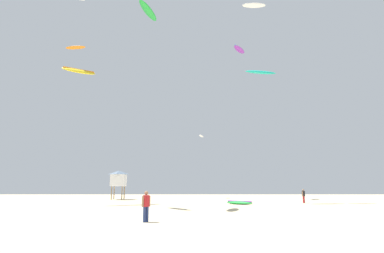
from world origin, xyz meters
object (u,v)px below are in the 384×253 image
at_px(kite_grounded_near, 239,203).
at_px(kite_aloft_0, 260,72).
at_px(person_midground, 303,195).
at_px(kite_aloft_5, 148,11).
at_px(lifeguard_tower, 118,178).
at_px(kite_aloft_1, 253,5).
at_px(kite_aloft_6, 78,71).
at_px(kite_aloft_3, 75,47).
at_px(person_foreground, 145,204).
at_px(kite_aloft_9, 239,50).
at_px(kite_aloft_8, 201,136).

relative_size(kite_grounded_near, kite_aloft_0, 0.72).
distance_m(person_midground, kite_aloft_5, 26.54).
height_order(person_midground, lifeguard_tower, lifeguard_tower).
xyz_separation_m(kite_grounded_near, kite_aloft_1, (3.36, 4.10, 25.96)).
bearing_deg(kite_aloft_6, kite_aloft_3, 113.91).
height_order(person_foreground, kite_aloft_0, kite_aloft_0).
distance_m(kite_grounded_near, kite_aloft_1, 26.49).
relative_size(kite_aloft_3, kite_aloft_9, 1.04).
bearing_deg(kite_aloft_5, kite_aloft_6, 148.24).
height_order(lifeguard_tower, kite_aloft_8, kite_aloft_8).
height_order(person_foreground, person_midground, person_foreground).
distance_m(person_midground, lifeguard_tower, 25.44).
relative_size(person_midground, kite_aloft_0, 0.38).
distance_m(person_midground, kite_aloft_8, 21.56).
bearing_deg(kite_aloft_6, kite_aloft_1, 11.69).
bearing_deg(lifeguard_tower, kite_aloft_1, -21.51).
distance_m(person_foreground, kite_aloft_1, 34.33).
height_order(kite_aloft_0, kite_aloft_8, kite_aloft_0).
relative_size(person_foreground, kite_aloft_8, 0.71).
xyz_separation_m(kite_aloft_0, kite_aloft_1, (-0.18, 1.42, 10.19)).
distance_m(lifeguard_tower, kite_aloft_5, 24.57).
xyz_separation_m(person_midground, kite_aloft_0, (-4.29, 0.14, 15.03)).
xyz_separation_m(kite_aloft_3, kite_aloft_9, (28.17, -0.72, -0.70)).
xyz_separation_m(person_foreground, person_midground, (15.43, 19.05, -0.05)).
relative_size(kite_grounded_near, kite_aloft_6, 0.81).
height_order(person_midground, kite_aloft_6, kite_aloft_6).
relative_size(person_midground, kite_aloft_1, 0.49).
distance_m(lifeguard_tower, kite_aloft_3, 24.58).
bearing_deg(lifeguard_tower, kite_aloft_8, 28.18).
xyz_separation_m(kite_aloft_0, kite_aloft_3, (-28.74, 12.93, 9.47)).
distance_m(kite_grounded_near, kite_aloft_8, 21.21).
bearing_deg(kite_aloft_3, kite_aloft_6, -66.09).
bearing_deg(lifeguard_tower, kite_aloft_9, 9.77).
relative_size(person_foreground, kite_aloft_3, 0.44).
bearing_deg(person_foreground, person_midground, -83.89).
distance_m(kite_grounded_near, lifeguard_tower, 19.86).
xyz_separation_m(kite_grounded_near, kite_aloft_3, (-25.20, 15.61, 25.24)).
bearing_deg(kite_aloft_0, kite_aloft_1, 97.08).
bearing_deg(kite_aloft_8, kite_aloft_3, -173.01).
relative_size(kite_aloft_0, kite_aloft_1, 1.30).
bearing_deg(kite_aloft_5, kite_aloft_0, 32.70).
xyz_separation_m(kite_aloft_3, kite_aloft_8, (21.72, 2.66, -15.05)).
relative_size(lifeguard_tower, kite_aloft_9, 1.15).
bearing_deg(kite_grounded_near, kite_aloft_5, -149.08).
height_order(kite_aloft_8, kite_aloft_9, kite_aloft_9).
distance_m(kite_aloft_1, kite_aloft_9, 10.89).
bearing_deg(kite_aloft_3, person_midground, -21.59).
bearing_deg(kite_aloft_8, kite_aloft_6, -128.20).
bearing_deg(person_midground, kite_aloft_5, 70.11).
relative_size(person_foreground, kite_aloft_9, 0.46).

